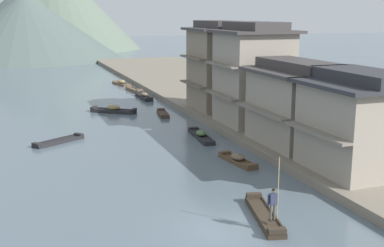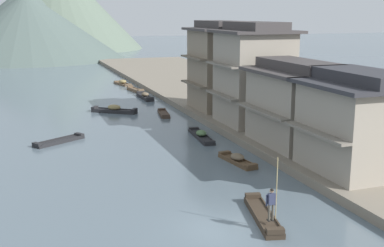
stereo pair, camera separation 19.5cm
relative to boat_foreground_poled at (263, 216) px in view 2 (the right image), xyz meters
The scene contains 19 objects.
ground_plane 2.34m from the boat_foreground_poled, 169.45° to the right, with size 400.00×400.00×0.00m, color slate.
riverbank_right 32.60m from the boat_foreground_poled, 65.10° to the left, with size 18.00×110.00×0.56m, color slate.
boat_foreground_poled is the anchor object (origin of this frame).
boatman_person 1.93m from the boat_foreground_poled, 102.33° to the right, with size 0.57×0.26×3.04m.
boat_moored_nearest 36.68m from the boat_foreground_poled, 85.14° to the left, with size 1.03×4.94×0.76m.
boat_moored_second 29.32m from the boat_foreground_poled, 93.87° to the left, with size 4.49×3.67×0.83m.
boat_moored_third 9.43m from the boat_foreground_poled, 73.26° to the left, with size 1.41×3.84×0.66m.
boat_moored_far 26.39m from the boat_foreground_poled, 84.64° to the left, with size 1.39×3.69×0.40m.
boat_midriver_drifting 49.23m from the boat_foreground_poled, 86.57° to the left, with size 1.91×4.45×0.73m.
boat_midriver_upstream 42.57m from the boat_foreground_poled, 85.60° to the left, with size 1.49×4.18×0.55m.
boat_upstream_distant 20.46m from the boat_foreground_poled, 114.05° to the left, with size 4.17×3.11×0.37m.
boat_crossing_west 16.54m from the boat_foreground_poled, 80.31° to the left, with size 1.34×5.23×0.65m.
house_waterfront_nearest 9.71m from the boat_foreground_poled, 23.77° to the left, with size 6.67×6.87×6.14m.
house_waterfront_second 13.67m from the boat_foreground_poled, 52.67° to the left, with size 6.08×7.69×6.14m.
house_waterfront_tall 20.36m from the boat_foreground_poled, 65.42° to the left, with size 6.51×6.62×8.74m.
house_waterfront_narrow 26.80m from the boat_foreground_poled, 72.70° to the left, with size 5.72×6.70×8.74m.
hill_far_west 121.59m from the boat_foreground_poled, 93.71° to the left, with size 43.79×43.79×17.29m, color #4C5B56.
hill_far_centre 128.61m from the boat_foreground_poled, 89.77° to the left, with size 47.70×47.70×24.87m, color #5B6B5B.
hill_far_east 98.32m from the boat_foreground_poled, 94.97° to the left, with size 42.26×42.26×14.61m, color #4C5B56.
Camera 2 is at (-8.59, -19.98, 9.98)m, focal length 46.15 mm.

